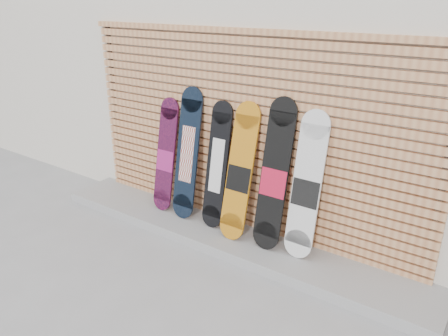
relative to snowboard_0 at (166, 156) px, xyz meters
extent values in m
plane|color=gray|center=(1.12, -0.80, -0.79)|extent=(80.00, 80.00, 0.00)
cube|color=beige|center=(1.62, 2.70, 1.01)|extent=(12.00, 5.00, 3.60)
cube|color=gray|center=(0.97, -0.12, -0.73)|extent=(4.60, 0.70, 0.12)
cube|color=#B4764B|center=(0.97, 0.17, -0.65)|extent=(4.20, 0.05, 0.08)
cube|color=#B4764B|center=(0.97, 0.17, -0.56)|extent=(4.20, 0.05, 0.08)
cube|color=#B4764B|center=(0.97, 0.17, -0.46)|extent=(4.20, 0.05, 0.07)
cube|color=#B4764B|center=(0.97, 0.17, -0.36)|extent=(4.20, 0.05, 0.07)
cube|color=#B4764B|center=(0.97, 0.17, -0.27)|extent=(4.20, 0.05, 0.07)
cube|color=#B4764B|center=(0.97, 0.17, -0.17)|extent=(4.20, 0.05, 0.07)
cube|color=#B4764B|center=(0.97, 0.17, -0.07)|extent=(4.20, 0.05, 0.07)
cube|color=#B4764B|center=(0.97, 0.17, 0.03)|extent=(4.20, 0.05, 0.07)
cube|color=#B4764B|center=(0.97, 0.17, 0.12)|extent=(4.20, 0.05, 0.07)
cube|color=#B4764B|center=(0.97, 0.17, 0.22)|extent=(4.20, 0.05, 0.08)
cube|color=#B4764B|center=(0.97, 0.17, 0.32)|extent=(4.20, 0.05, 0.08)
cube|color=#B4764B|center=(0.97, 0.17, 0.41)|extent=(4.20, 0.05, 0.08)
cube|color=#B4764B|center=(0.97, 0.17, 0.51)|extent=(4.20, 0.05, 0.08)
cube|color=#B4764B|center=(0.97, 0.17, 0.61)|extent=(4.20, 0.05, 0.08)
cube|color=#B4764B|center=(0.97, 0.17, 0.70)|extent=(4.20, 0.05, 0.08)
cube|color=#B4764B|center=(0.97, 0.17, 0.80)|extent=(4.20, 0.05, 0.08)
cube|color=#B4764B|center=(0.97, 0.17, 0.90)|extent=(4.20, 0.05, 0.08)
cube|color=#B4764B|center=(0.97, 0.17, 1.00)|extent=(4.20, 0.05, 0.08)
cube|color=#B4764B|center=(0.97, 0.17, 1.09)|extent=(4.20, 0.05, 0.08)
cube|color=#B4764B|center=(0.97, 0.17, 1.19)|extent=(4.20, 0.05, 0.08)
cube|color=#B4764B|center=(0.97, 0.17, 1.29)|extent=(4.20, 0.05, 0.08)
cube|color=#B4764B|center=(0.97, 0.17, 1.38)|extent=(4.20, 0.05, 0.08)
cube|color=black|center=(-1.05, 0.20, 0.33)|extent=(0.06, 0.04, 2.23)
cube|color=black|center=(2.99, 0.20, 0.33)|extent=(0.06, 0.04, 2.23)
cube|color=#B4764B|center=(0.97, 0.17, 1.47)|extent=(4.26, 0.07, 0.06)
cube|color=black|center=(0.00, 0.00, 0.01)|extent=(0.26, 0.24, 1.11)
cylinder|color=black|center=(0.00, -0.11, -0.54)|extent=(0.26, 0.07, 0.26)
cylinder|color=black|center=(0.00, 0.11, 0.56)|extent=(0.26, 0.07, 0.26)
cube|color=#941D67|center=(0.00, -0.01, -0.06)|extent=(0.25, 0.07, 0.25)
cube|color=black|center=(0.35, -0.01, 0.09)|extent=(0.30, 0.25, 1.24)
cylinder|color=black|center=(0.35, -0.12, -0.53)|extent=(0.30, 0.08, 0.29)
cylinder|color=black|center=(0.35, 0.11, 0.71)|extent=(0.30, 0.08, 0.29)
cube|color=white|center=(0.35, -0.01, 0.09)|extent=(0.18, 0.15, 0.65)
cube|color=black|center=(0.76, 0.01, 0.04)|extent=(0.26, 0.24, 1.17)
cylinder|color=black|center=(0.76, -0.10, -0.54)|extent=(0.26, 0.07, 0.26)
cylinder|color=black|center=(0.76, 0.11, 0.63)|extent=(0.26, 0.07, 0.26)
cube|color=silver|center=(0.76, 0.01, 0.04)|extent=(0.16, 0.14, 0.60)
cube|color=#B56E13|center=(1.09, -0.04, 0.06)|extent=(0.30, 0.31, 1.18)
cylinder|color=#B56E13|center=(1.09, -0.19, -0.53)|extent=(0.30, 0.09, 0.29)
cylinder|color=#B56E13|center=(1.09, 0.10, 0.64)|extent=(0.30, 0.09, 0.29)
cube|color=black|center=(1.09, -0.06, -0.01)|extent=(0.28, 0.09, 0.27)
cube|color=black|center=(1.49, -0.02, 0.11)|extent=(0.30, 0.28, 1.27)
cylinder|color=black|center=(1.49, -0.15, -0.52)|extent=(0.30, 0.08, 0.30)
cylinder|color=black|center=(1.49, 0.11, 0.74)|extent=(0.30, 0.08, 0.30)
cube|color=maroon|center=(1.49, -0.04, 0.03)|extent=(0.28, 0.08, 0.29)
cube|color=silver|center=(1.84, 0.00, 0.07)|extent=(0.30, 0.24, 1.20)
cylinder|color=silver|center=(1.84, -0.11, -0.53)|extent=(0.30, 0.07, 0.29)
cylinder|color=silver|center=(1.84, 0.11, 0.67)|extent=(0.30, 0.07, 0.29)
cube|color=black|center=(1.84, -0.01, 0.00)|extent=(0.28, 0.07, 0.27)
camera|label=1|loc=(3.40, -3.65, 1.80)|focal=35.00mm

